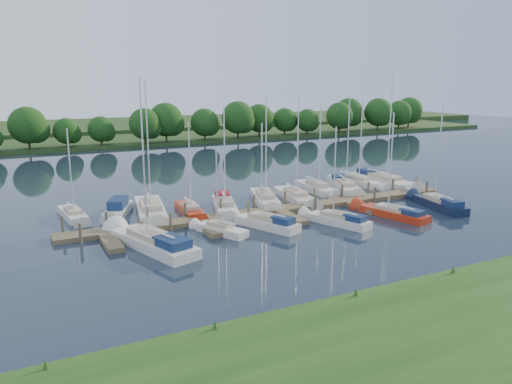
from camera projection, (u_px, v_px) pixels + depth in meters
name	position (u px, v px, depth m)	size (l,w,h in m)	color
ground	(324.00, 235.00, 40.66)	(260.00, 260.00, 0.00)	#1B2736
near_bank	(493.00, 312.00, 26.67)	(90.00, 10.00, 0.50)	#1D4212
dock	(280.00, 212.00, 46.99)	(40.00, 6.00, 0.40)	brown
mooring_pilings	(274.00, 205.00, 47.88)	(38.24, 2.84, 2.00)	#473D33
far_shore	(123.00, 138.00, 105.94)	(180.00, 30.00, 0.60)	#223C17
distant_hill	(102.00, 126.00, 127.63)	(220.00, 40.00, 1.40)	#314D21
treeline	(149.00, 124.00, 94.71)	(147.23, 10.00, 8.27)	#38281C
sailboat_n_0	(73.00, 216.00, 45.43)	(2.15, 6.73, 8.55)	silver
motorboat	(118.00, 211.00, 46.69)	(3.82, 6.23, 1.90)	silver
sailboat_n_2	(151.00, 212.00, 46.71)	(3.91, 10.33, 12.90)	silver
sailboat_n_3	(190.00, 211.00, 46.99)	(2.24, 7.07, 8.96)	#B02910
sailboat_n_4	(225.00, 207.00, 48.31)	(3.86, 8.11, 10.40)	silver
sailboat_n_5	(265.00, 200.00, 51.13)	(4.27, 8.73, 11.16)	silver
sailboat_n_6	(296.00, 197.00, 52.42)	(3.23, 8.87, 11.10)	silver
sailboat_n_7	(317.00, 189.00, 56.20)	(2.22, 8.08, 10.40)	silver
sailboat_n_8	(345.00, 187.00, 57.22)	(4.56, 8.69, 11.12)	silver
sailboat_n_9	(357.00, 183.00, 59.71)	(3.78, 8.33, 10.70)	silver
sailboat_n_10	(384.00, 181.00, 60.40)	(2.74, 10.72, 13.53)	silver
sailboat_s_0	(151.00, 243.00, 37.60)	(4.90, 10.32, 13.03)	silver
sailboat_s_1	(220.00, 230.00, 40.97)	(3.28, 5.43, 7.31)	silver
sailboat_s_2	(265.00, 224.00, 42.65)	(3.95, 7.02, 9.30)	silver
sailboat_s_3	(337.00, 221.00, 43.62)	(3.56, 6.82, 8.88)	silver
sailboat_s_4	(391.00, 213.00, 46.12)	(3.33, 7.86, 9.86)	#B02910
sailboat_s_5	(438.00, 205.00, 49.18)	(3.18, 8.04, 10.30)	#0F1B34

